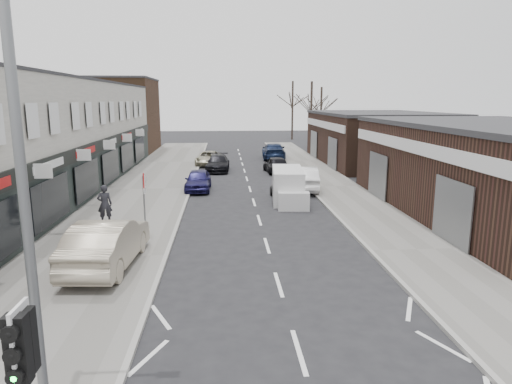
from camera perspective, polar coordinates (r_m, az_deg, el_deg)
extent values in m
cube|color=slate|center=(30.67, -13.46, 0.30)|extent=(5.50, 64.00, 0.12)
cube|color=slate|center=(31.16, 9.85, 0.62)|extent=(3.50, 64.00, 0.12)
cube|color=beige|center=(29.73, -27.58, 5.77)|extent=(8.00, 41.00, 7.10)
cube|color=#452E1D|center=(54.03, -16.89, 9.04)|extent=(8.00, 10.00, 8.00)
cube|color=#332017|center=(26.18, 28.87, 2.17)|extent=(10.00, 18.00, 4.50)
cube|color=#332017|center=(44.19, 14.79, 6.44)|extent=(10.00, 16.00, 4.50)
cube|color=silver|center=(7.05, -27.23, -16.57)|extent=(0.05, 0.55, 1.10)
cube|color=black|center=(6.95, -27.62, -17.01)|extent=(0.28, 0.22, 0.95)
sphere|color=#0CE533|center=(7.00, -27.79, -19.63)|extent=(0.18, 0.18, 0.18)
cube|color=black|center=(7.15, -26.84, -16.14)|extent=(0.26, 0.20, 0.90)
cylinder|color=slate|center=(7.71, -26.83, -2.65)|extent=(0.16, 0.16, 8.00)
cylinder|color=slate|center=(20.49, -13.79, -1.45)|extent=(0.07, 0.07, 2.50)
cube|color=white|center=(20.36, -13.73, 0.20)|extent=(0.04, 0.45, 0.25)
cube|color=silver|center=(26.77, 3.96, 0.92)|extent=(2.06, 4.26, 1.89)
cube|color=silver|center=(24.51, 4.73, -1.16)|extent=(1.72, 0.86, 0.99)
cylinder|color=black|center=(25.39, 2.67, -1.10)|extent=(0.20, 0.63, 0.63)
cylinder|color=black|center=(25.61, 6.09, -1.04)|extent=(0.20, 0.63, 0.63)
cylinder|color=black|center=(28.20, 1.99, 0.18)|extent=(0.20, 0.63, 0.63)
cylinder|color=black|center=(28.40, 5.07, 0.22)|extent=(0.20, 0.63, 0.63)
imported|color=#AA9D88|center=(16.71, -18.13, -6.06)|extent=(2.13, 5.23, 1.69)
imported|color=black|center=(22.46, -18.39, -1.45)|extent=(0.75, 0.57, 1.84)
imported|color=#191646|center=(29.99, -7.25, 1.48)|extent=(1.68, 4.00, 1.35)
imported|color=black|center=(38.06, -4.79, 3.62)|extent=(2.04, 4.64, 1.32)
imported|color=#A19B80|center=(41.72, -5.95, 4.24)|extent=(2.46, 4.65, 1.25)
imported|color=silver|center=(29.95, 6.00, 1.70)|extent=(2.14, 4.90, 1.57)
imported|color=black|center=(37.00, 2.54, 3.46)|extent=(1.99, 4.16, 1.37)
imported|color=#131F3C|center=(45.80, 2.22, 5.14)|extent=(2.53, 5.54, 1.57)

